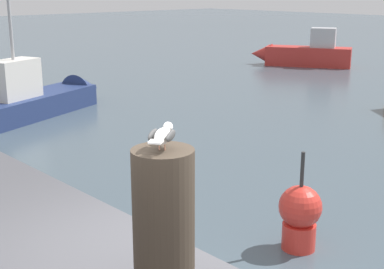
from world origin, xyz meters
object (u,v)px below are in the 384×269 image
object	(u,v)px
seagull	(163,135)
boat_navy	(47,96)
mooring_post	(164,222)
boat_red	(302,53)
channel_buoy	(300,215)

from	to	relation	value
seagull	boat_navy	xyz separation A→B (m)	(-10.92, 5.02, -2.00)
mooring_post	seagull	xyz separation A→B (m)	(-0.00, 0.01, 0.58)
mooring_post	boat_navy	bearing A→B (deg)	155.32
boat_red	channel_buoy	distance (m)	17.48
seagull	channel_buoy	world-z (taller)	seagull
mooring_post	seagull	distance (m)	0.58
boat_navy	mooring_post	bearing A→B (deg)	-24.68
boat_red	boat_navy	bearing A→B (deg)	-87.12
seagull	boat_navy	distance (m)	12.18
seagull	boat_navy	world-z (taller)	boat_navy
boat_navy	seagull	bearing A→B (deg)	-24.66
seagull	boat_red	bearing A→B (deg)	123.33
boat_navy	channel_buoy	xyz separation A→B (m)	(9.60, -1.61, 0.03)
mooring_post	boat_navy	size ratio (longest dim) A/B	0.20
seagull	channel_buoy	size ratio (longest dim) A/B	0.26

